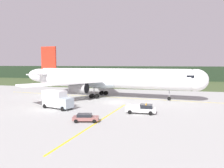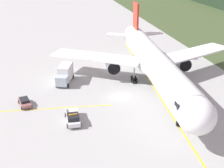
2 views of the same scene
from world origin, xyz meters
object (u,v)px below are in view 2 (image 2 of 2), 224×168
Objects in this scene: ops_pickup_truck at (73,117)px; staff_car at (25,102)px; airliner at (154,63)px; catering_truck at (65,74)px.

ops_pickup_truck is 1.27× the size of staff_car.
airliner is at bearing 98.34° from staff_car.
catering_truck is 12.83m from staff_car.
airliner is 9.46× the size of ops_pickup_truck.
airliner reaches higher than staff_car.
airliner reaches higher than catering_truck.
airliner is 27.09m from staff_car.
airliner is 19.35m from catering_truck.
airliner reaches higher than ops_pickup_truck.
ops_pickup_truck is 0.76× the size of catering_truck.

